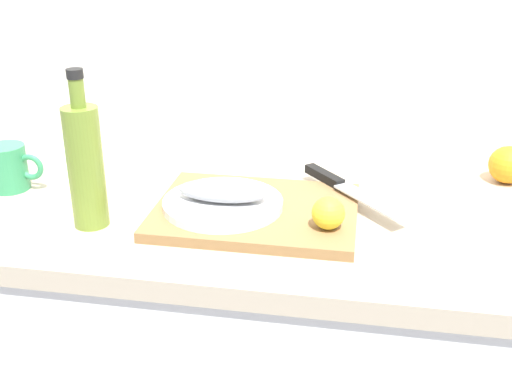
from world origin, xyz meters
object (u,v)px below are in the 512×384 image
(white_plate, at_px, (223,203))
(fish_fillet, at_px, (223,191))
(olive_oil_bottle, at_px, (85,164))
(coffee_mug_0, at_px, (9,168))
(cutting_board, at_px, (256,211))
(chef_knife, at_px, (340,185))
(lemon_0, at_px, (328,213))

(white_plate, height_order, fish_fillet, fish_fillet)
(olive_oil_bottle, distance_m, coffee_mug_0, 0.27)
(olive_oil_bottle, xyz_separation_m, coffee_mug_0, (-0.23, 0.13, -0.07))
(cutting_board, relative_size, chef_knife, 1.59)
(white_plate, relative_size, lemon_0, 3.86)
(fish_fillet, relative_size, coffee_mug_0, 1.41)
(lemon_0, bearing_deg, white_plate, 165.37)
(fish_fillet, xyz_separation_m, olive_oil_bottle, (-0.23, -0.07, 0.07))
(white_plate, xyz_separation_m, chef_knife, (0.21, 0.13, 0.00))
(cutting_board, height_order, white_plate, white_plate)
(cutting_board, xyz_separation_m, white_plate, (-0.06, -0.01, 0.02))
(white_plate, relative_size, olive_oil_bottle, 0.78)
(olive_oil_bottle, bearing_deg, coffee_mug_0, 151.65)
(coffee_mug_0, bearing_deg, white_plate, -6.49)
(cutting_board, height_order, olive_oil_bottle, olive_oil_bottle)
(white_plate, height_order, lemon_0, lemon_0)
(fish_fillet, distance_m, olive_oil_bottle, 0.25)
(lemon_0, xyz_separation_m, olive_oil_bottle, (-0.43, -0.02, 0.07))
(white_plate, distance_m, chef_knife, 0.25)
(chef_knife, distance_m, coffee_mug_0, 0.68)
(cutting_board, height_order, fish_fillet, fish_fillet)
(lemon_0, relative_size, olive_oil_bottle, 0.20)
(olive_oil_bottle, bearing_deg, fish_fillet, 17.47)
(fish_fillet, height_order, chef_knife, fish_fillet)
(cutting_board, relative_size, white_plate, 1.67)
(cutting_board, height_order, coffee_mug_0, coffee_mug_0)
(cutting_board, bearing_deg, fish_fillet, -167.71)
(lemon_0, xyz_separation_m, coffee_mug_0, (-0.66, 0.10, -0.00))
(cutting_board, relative_size, lemon_0, 6.46)
(cutting_board, distance_m, coffee_mug_0, 0.53)
(fish_fillet, height_order, lemon_0, lemon_0)
(cutting_board, relative_size, fish_fillet, 2.23)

